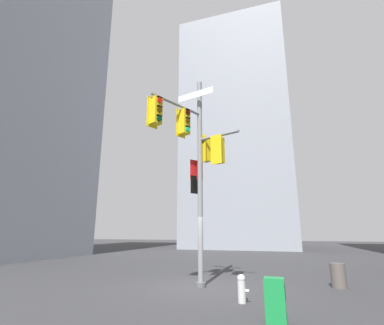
# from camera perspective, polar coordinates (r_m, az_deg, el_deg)

# --- Properties ---
(ground) EXTENTS (120.00, 120.00, 0.00)m
(ground) POSITION_cam_1_polar(r_m,az_deg,el_deg) (11.19, 1.79, -23.77)
(ground) COLOR #38383A
(building_tower_left) EXTENTS (12.64, 12.64, 33.93)m
(building_tower_left) POSITION_cam_1_polar(r_m,az_deg,el_deg) (31.60, -33.68, 17.10)
(building_tower_left) COLOR #9399A3
(building_tower_left) RESTS_ON ground
(building_mid_block) EXTENTS (13.60, 13.60, 30.35)m
(building_mid_block) POSITION_cam_1_polar(r_m,az_deg,el_deg) (41.13, 9.58, 5.14)
(building_mid_block) COLOR #9399A3
(building_mid_block) RESTS_ON ground
(signal_pole_assembly) EXTENTS (2.97, 2.90, 8.19)m
(signal_pole_assembly) POSITION_cam_1_polar(r_m,az_deg,el_deg) (11.04, 0.62, 2.40)
(signal_pole_assembly) COLOR gray
(signal_pole_assembly) RESTS_ON ground
(fire_hydrant) EXTENTS (0.33, 0.23, 0.77)m
(fire_hydrant) POSITION_cam_1_polar(r_m,az_deg,el_deg) (8.87, 9.96, -23.58)
(fire_hydrant) COLOR silver
(fire_hydrant) RESTS_ON ground
(newspaper_box) EXTENTS (0.45, 0.36, 0.93)m
(newspaper_box) POSITION_cam_1_polar(r_m,az_deg,el_deg) (7.25, 16.41, -24.99)
(newspaper_box) COLOR #198C3F
(newspaper_box) RESTS_ON ground
(trash_bin) EXTENTS (0.51, 0.51, 0.84)m
(trash_bin) POSITION_cam_1_polar(r_m,az_deg,el_deg) (12.14, 27.34, -19.55)
(trash_bin) COLOR #59514C
(trash_bin) RESTS_ON ground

